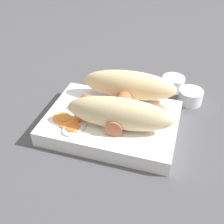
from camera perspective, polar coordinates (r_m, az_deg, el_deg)
The scene contains 7 objects.
ground_plane at distance 0.55m, azimuth 0.00°, elevation -3.31°, with size 3.00×3.00×0.00m, color #4C4C51.
food_tray at distance 0.54m, azimuth 0.00°, elevation -2.11°, with size 0.25×0.18×0.03m.
bread_roll at distance 0.52m, azimuth 2.60°, elevation 2.79°, with size 0.20×0.15×0.06m.
sausage at distance 0.53m, azimuth 1.90°, elevation 1.08°, with size 0.17×0.14×0.03m.
pickled_veggies at distance 0.52m, azimuth -8.40°, elevation -2.27°, with size 0.07×0.07×0.00m.
condiment_cup_near at distance 0.63m, azimuth 15.63°, elevation 2.92°, with size 0.05×0.05×0.03m.
condiment_cup_far at distance 0.67m, azimuth 12.28°, elevation 5.63°, with size 0.05×0.05×0.03m.
Camera 1 is at (0.12, -0.40, 0.36)m, focal length 45.00 mm.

